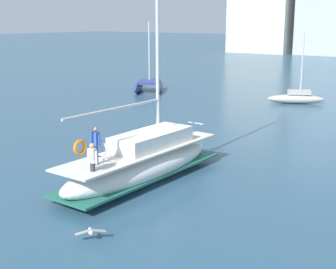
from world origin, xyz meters
The scene contains 5 objects.
ground_plane centered at (0.00, 0.00, 0.00)m, with size 400.00×400.00×0.00m, color #2D516B.
main_sailboat centered at (0.47, -1.22, 0.90)m, with size 2.49×9.61×11.89m.
moored_sloop_far centered at (-2.10, 23.00, 0.52)m, with size 4.82×3.50×6.09m.
moored_catamaran centered at (-16.94, 20.83, 0.62)m, with size 5.30×6.19×6.99m.
seagull centered at (3.09, -7.12, 0.34)m, with size 0.73×0.91×0.17m.
Camera 1 is at (14.11, -17.60, 7.23)m, focal length 52.03 mm.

